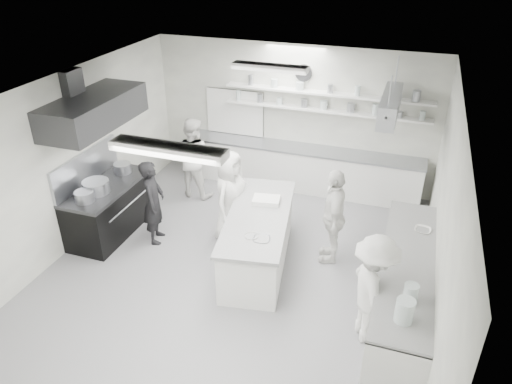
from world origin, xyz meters
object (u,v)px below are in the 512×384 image
(back_counter, at_px, (301,168))
(cook_back, at_px, (193,158))
(right_counter, at_px, (403,290))
(cook_stove, at_px, (154,202))
(stove, at_px, (110,210))
(prep_island, at_px, (258,240))

(back_counter, xyz_separation_m, cook_back, (-2.05, -1.02, 0.39))
(right_counter, xyz_separation_m, cook_stove, (-4.32, 0.61, 0.31))
(stove, height_order, cook_back, cook_back)
(back_counter, distance_m, prep_island, 2.83)
(stove, relative_size, prep_island, 0.75)
(prep_island, distance_m, cook_back, 2.75)
(back_counter, bearing_deg, prep_island, -90.39)
(back_counter, bearing_deg, right_counter, -55.35)
(back_counter, bearing_deg, cook_stove, -125.16)
(cook_back, bearing_deg, cook_stove, 95.56)
(back_counter, relative_size, prep_island, 2.09)
(cook_stove, relative_size, cook_back, 0.92)
(back_counter, relative_size, cook_stove, 3.20)
(prep_island, height_order, cook_stove, cook_stove)
(right_counter, height_order, cook_stove, cook_stove)
(right_counter, bearing_deg, stove, 173.48)
(back_counter, relative_size, cook_back, 2.93)
(stove, bearing_deg, cook_back, 64.45)
(back_counter, xyz_separation_m, cook_stove, (-1.97, -2.79, 0.32))
(back_counter, height_order, right_counter, right_counter)
(cook_stove, bearing_deg, cook_back, -14.85)
(stove, relative_size, right_counter, 0.55)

